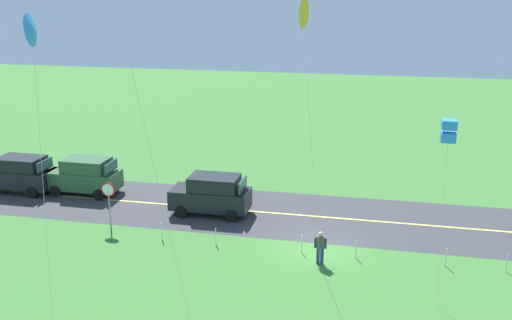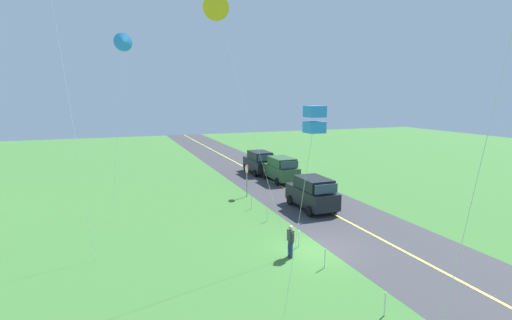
% 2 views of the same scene
% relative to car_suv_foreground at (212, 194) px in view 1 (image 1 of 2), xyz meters
% --- Properties ---
extents(ground_plane, '(120.00, 120.00, 0.10)m').
position_rel_car_suv_foreground_xyz_m(ground_plane, '(-6.23, 3.21, -1.20)').
color(ground_plane, '#3D7533').
extents(asphalt_road, '(120.00, 7.00, 0.00)m').
position_rel_car_suv_foreground_xyz_m(asphalt_road, '(-6.23, -0.79, -1.15)').
color(asphalt_road, '#38383D').
rests_on(asphalt_road, ground).
extents(road_centre_stripe, '(120.00, 0.16, 0.00)m').
position_rel_car_suv_foreground_xyz_m(road_centre_stripe, '(-6.23, -0.79, -1.15)').
color(road_centre_stripe, '#E5E04C').
rests_on(road_centre_stripe, asphalt_road).
extents(car_suv_foreground, '(4.40, 2.12, 2.24)m').
position_rel_car_suv_foreground_xyz_m(car_suv_foreground, '(0.00, 0.00, 0.00)').
color(car_suv_foreground, black).
rests_on(car_suv_foreground, ground).
extents(car_parked_east_near, '(4.40, 2.12, 2.24)m').
position_rel_car_suv_foreground_xyz_m(car_parked_east_near, '(8.59, -1.58, 0.00)').
color(car_parked_east_near, '#2D5633').
rests_on(car_parked_east_near, ground).
extents(car_parked_east_far, '(4.40, 2.12, 2.24)m').
position_rel_car_suv_foreground_xyz_m(car_parked_east_far, '(12.73, -1.07, 0.00)').
color(car_parked_east_far, black).
rests_on(car_parked_east_far, ground).
extents(stop_sign, '(0.76, 0.08, 2.56)m').
position_rel_car_suv_foreground_xyz_m(stop_sign, '(4.66, 3.11, 0.65)').
color(stop_sign, gray).
rests_on(stop_sign, ground).
extents(person_adult_near, '(0.58, 0.22, 1.60)m').
position_rel_car_suv_foreground_xyz_m(person_adult_near, '(-6.61, 4.86, -0.29)').
color(person_adult_near, navy).
rests_on(person_adult_near, ground).
extents(kite_red_low, '(0.85, 3.89, 11.90)m').
position_rel_car_suv_foreground_xyz_m(kite_red_low, '(-5.96, 8.17, 10.14)').
color(kite_red_low, silver).
rests_on(kite_red_low, ground).
extents(kite_blue_mid, '(0.56, 1.37, 7.39)m').
position_rel_car_suv_foreground_xyz_m(kite_blue_mid, '(-11.49, 6.50, 5.79)').
color(kite_blue_mid, silver).
rests_on(kite_blue_mid, ground).
extents(kite_orange_near, '(0.57, 1.85, 11.43)m').
position_rel_car_suv_foreground_xyz_m(kite_orange_near, '(2.45, 11.64, 9.68)').
color(kite_orange_near, silver).
rests_on(kite_orange_near, ground).
extents(fence_post_0, '(0.05, 0.05, 0.90)m').
position_rel_car_suv_foreground_xyz_m(fence_post_0, '(-14.86, 3.91, -0.70)').
color(fence_post_0, silver).
rests_on(fence_post_0, ground).
extents(fence_post_1, '(0.05, 0.05, 0.90)m').
position_rel_car_suv_foreground_xyz_m(fence_post_1, '(-12.24, 3.91, -0.70)').
color(fence_post_1, silver).
rests_on(fence_post_1, ground).
extents(fence_post_2, '(0.05, 0.05, 0.90)m').
position_rel_car_suv_foreground_xyz_m(fence_post_2, '(-8.19, 3.91, -0.70)').
color(fence_post_2, silver).
rests_on(fence_post_2, ground).
extents(fence_post_3, '(0.05, 0.05, 0.90)m').
position_rel_car_suv_foreground_xyz_m(fence_post_3, '(-5.64, 3.91, -0.70)').
color(fence_post_3, silver).
rests_on(fence_post_3, ground).
extents(fence_post_4, '(0.05, 0.05, 0.90)m').
position_rel_car_suv_foreground_xyz_m(fence_post_4, '(-1.35, 3.91, -0.70)').
color(fence_post_4, silver).
rests_on(fence_post_4, ground).
extents(fence_post_5, '(0.05, 0.05, 0.90)m').
position_rel_car_suv_foreground_xyz_m(fence_post_5, '(1.47, 3.91, -0.70)').
color(fence_post_5, silver).
rests_on(fence_post_5, ground).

